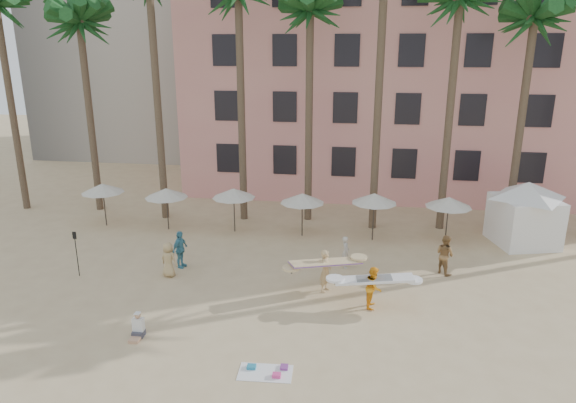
# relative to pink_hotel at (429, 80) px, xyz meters

# --- Properties ---
(ground) EXTENTS (120.00, 120.00, 0.00)m
(ground) POSITION_rel_pink_hotel_xyz_m (-7.00, -26.00, -8.00)
(ground) COLOR #D1B789
(ground) RESTS_ON ground
(pink_hotel) EXTENTS (35.00, 14.00, 16.00)m
(pink_hotel) POSITION_rel_pink_hotel_xyz_m (0.00, 0.00, 0.00)
(pink_hotel) COLOR #EB9D8F
(pink_hotel) RESTS_ON ground
(umbrella_row) EXTENTS (22.50, 2.70, 2.73)m
(umbrella_row) POSITION_rel_pink_hotel_xyz_m (-10.00, -13.50, -5.67)
(umbrella_row) COLOR #332B23
(umbrella_row) RESTS_ON ground
(cabana) EXTENTS (5.48, 5.48, 3.50)m
(cabana) POSITION_rel_pink_hotel_xyz_m (4.14, -12.92, -5.93)
(cabana) COLOR white
(cabana) RESTS_ON ground
(beach_towel) EXTENTS (1.85, 1.10, 0.14)m
(beach_towel) POSITION_rel_pink_hotel_xyz_m (-7.58, -26.55, -7.97)
(beach_towel) COLOR white
(beach_towel) RESTS_ON ground
(carrier_yellow) EXTENTS (3.21, 2.24, 1.95)m
(carrier_yellow) POSITION_rel_pink_hotel_xyz_m (-6.12, -20.29, -6.92)
(carrier_yellow) COLOR tan
(carrier_yellow) RESTS_ON ground
(carrier_white) EXTENTS (3.29, 1.11, 1.78)m
(carrier_white) POSITION_rel_pink_hotel_xyz_m (-4.04, -21.42, -7.04)
(carrier_white) COLOR #FFA41A
(carrier_white) RESTS_ON ground
(beachgoers) EXTENTS (13.94, 3.24, 1.93)m
(beachgoers) POSITION_rel_pink_hotel_xyz_m (-7.58, -18.41, -7.09)
(beachgoers) COLOR teal
(beachgoers) RESTS_ON ground
(paddle) EXTENTS (0.18, 0.04, 2.23)m
(paddle) POSITION_rel_pink_hotel_xyz_m (-17.80, -20.45, -6.59)
(paddle) COLOR black
(paddle) RESTS_ON ground
(seated_man) EXTENTS (0.42, 0.73, 0.95)m
(seated_man) POSITION_rel_pink_hotel_xyz_m (-12.76, -25.08, -7.67)
(seated_man) COLOR #3F3F4C
(seated_man) RESTS_ON ground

